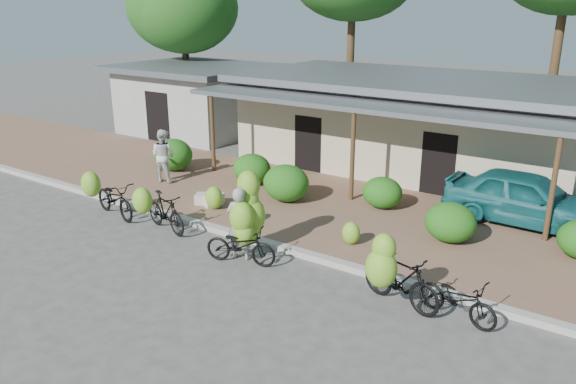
# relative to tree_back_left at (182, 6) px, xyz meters

# --- Properties ---
(ground) EXTENTS (100.00, 100.00, 0.00)m
(ground) POSITION_rel_tree_back_left_xyz_m (13.69, -13.11, -5.76)
(ground) COLOR #4E4B48
(ground) RESTS_ON ground
(sidewalk) EXTENTS (60.00, 6.00, 0.12)m
(sidewalk) POSITION_rel_tree_back_left_xyz_m (13.69, -8.11, -5.70)
(sidewalk) COLOR brown
(sidewalk) RESTS_ON ground
(curb) EXTENTS (60.00, 0.25, 0.15)m
(curb) POSITION_rel_tree_back_left_xyz_m (13.69, -11.11, -5.69)
(curb) COLOR #A8A399
(curb) RESTS_ON ground
(shop_main) EXTENTS (13.00, 8.50, 3.35)m
(shop_main) POSITION_rel_tree_back_left_xyz_m (13.69, -2.18, -4.04)
(shop_main) COLOR #C0B791
(shop_main) RESTS_ON ground
(shop_grey) EXTENTS (7.00, 6.00, 3.15)m
(shop_grey) POSITION_rel_tree_back_left_xyz_m (2.69, -2.12, -4.15)
(shop_grey) COLOR #AAAAA5
(shop_grey) RESTS_ON ground
(tree_back_left) EXTENTS (5.68, 5.60, 7.90)m
(tree_back_left) POSITION_rel_tree_back_left_xyz_m (0.00, 0.00, 0.00)
(tree_back_left) COLOR #513E20
(tree_back_left) RESTS_ON ground
(hedge_0) EXTENTS (1.47, 1.32, 1.15)m
(hedge_0) POSITION_rel_tree_back_left_xyz_m (6.84, -7.80, -5.07)
(hedge_0) COLOR #285B14
(hedge_0) RESTS_ON sidewalk
(hedge_1) EXTENTS (1.31, 1.18, 1.02)m
(hedge_1) POSITION_rel_tree_back_left_xyz_m (10.20, -7.49, -5.13)
(hedge_1) COLOR #285B14
(hedge_1) RESTS_ON sidewalk
(hedge_2) EXTENTS (1.44, 1.30, 1.13)m
(hedge_2) POSITION_rel_tree_back_left_xyz_m (12.11, -8.25, -5.08)
(hedge_2) COLOR #285B14
(hedge_2) RESTS_ON sidewalk
(hedge_3) EXTENTS (1.19, 1.07, 0.93)m
(hedge_3) POSITION_rel_tree_back_left_xyz_m (14.79, -7.15, -5.18)
(hedge_3) COLOR #285B14
(hedge_3) RESTS_ON sidewalk
(hedge_4) EXTENTS (1.30, 1.17, 1.01)m
(hedge_4) POSITION_rel_tree_back_left_xyz_m (17.28, -8.45, -5.14)
(hedge_4) COLOR #285B14
(hedge_4) RESTS_ON sidewalk
(bike_far_left) EXTENTS (2.12, 1.44, 1.48)m
(bike_far_left) POSITION_rel_tree_back_left_xyz_m (8.60, -11.94, -5.16)
(bike_far_left) COLOR black
(bike_far_left) RESTS_ON ground
(bike_left) EXTENTS (1.85, 1.32, 1.37)m
(bike_left) POSITION_rel_tree_back_left_xyz_m (10.60, -11.91, -5.15)
(bike_left) COLOR black
(bike_left) RESTS_ON ground
(bike_center) EXTENTS (1.84, 1.39, 2.14)m
(bike_center) POSITION_rel_tree_back_left_xyz_m (13.49, -11.98, -4.91)
(bike_center) COLOR black
(bike_center) RESTS_ON ground
(bike_right) EXTENTS (1.96, 1.39, 1.75)m
(bike_right) POSITION_rel_tree_back_left_xyz_m (17.43, -12.09, -5.05)
(bike_right) COLOR black
(bike_right) RESTS_ON ground
(bike_far_right) EXTENTS (1.77, 0.93, 0.88)m
(bike_far_right) POSITION_rel_tree_back_left_xyz_m (18.60, -11.81, -5.32)
(bike_far_right) COLOR black
(bike_far_right) RESTS_ON ground
(loose_banana_a) EXTENTS (0.54, 0.46, 0.68)m
(loose_banana_a) POSITION_rel_tree_back_left_xyz_m (10.77, -10.03, -5.31)
(loose_banana_a) COLOR #78B82E
(loose_banana_a) RESTS_ON sidewalk
(loose_banana_b) EXTENTS (0.47, 0.40, 0.58)m
(loose_banana_b) POSITION_rel_tree_back_left_xyz_m (12.23, -10.41, -5.35)
(loose_banana_b) COLOR #78B82E
(loose_banana_b) RESTS_ON sidewalk
(loose_banana_c) EXTENTS (0.47, 0.40, 0.58)m
(loose_banana_c) POSITION_rel_tree_back_left_xyz_m (15.30, -10.02, -5.35)
(loose_banana_c) COLOR #78B82E
(loose_banana_c) RESTS_ON sidewalk
(sack_near) EXTENTS (0.94, 0.75, 0.30)m
(sack_near) POSITION_rel_tree_back_left_xyz_m (10.36, -9.78, -5.49)
(sack_near) COLOR beige
(sack_near) RESTS_ON sidewalk
(sack_far) EXTENTS (0.84, 0.65, 0.28)m
(sack_far) POSITION_rel_tree_back_left_xyz_m (10.36, -9.84, -5.50)
(sack_far) COLOR beige
(sack_far) RESTS_ON sidewalk
(vendor) EXTENTS (0.76, 0.60, 1.81)m
(vendor) POSITION_rel_tree_back_left_xyz_m (13.39, -12.04, -4.86)
(vendor) COLOR #989898
(vendor) RESTS_ON ground
(bystander) EXTENTS (0.95, 0.78, 1.79)m
(bystander) POSITION_rel_tree_back_left_xyz_m (7.56, -8.91, -4.75)
(bystander) COLOR silver
(bystander) RESTS_ON sidewalk
(teal_van) EXTENTS (4.34, 1.82, 1.47)m
(teal_van) POSITION_rel_tree_back_left_xyz_m (18.55, -6.11, -4.91)
(teal_van) COLOR #166165
(teal_van) RESTS_ON sidewalk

